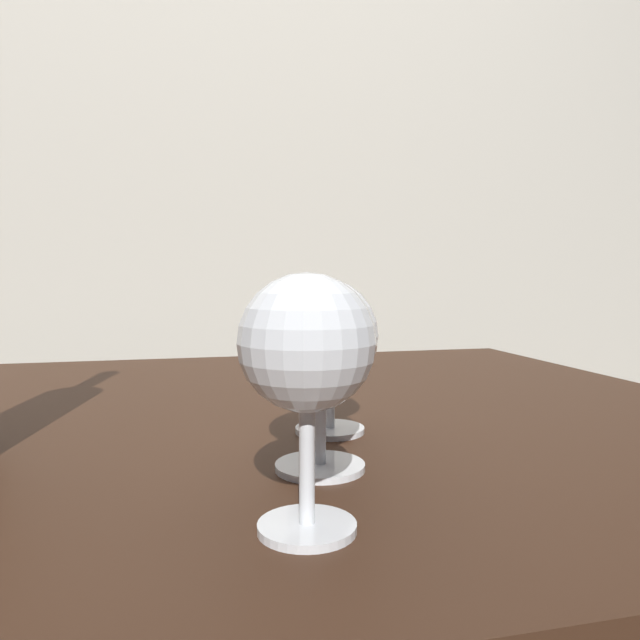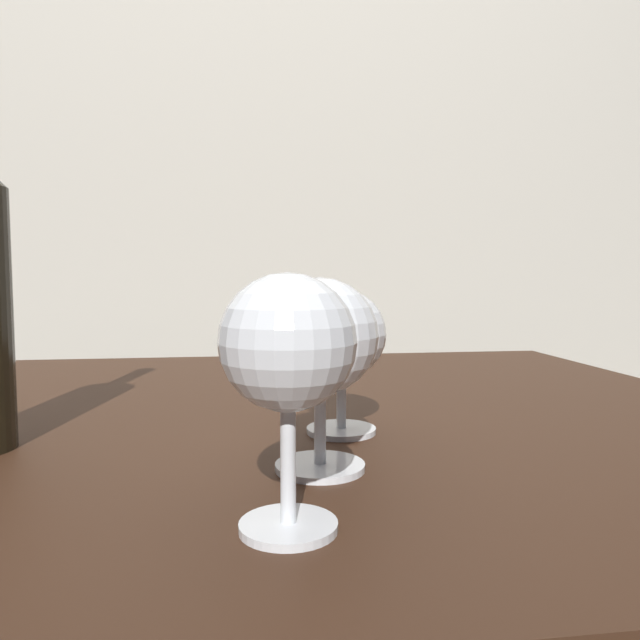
% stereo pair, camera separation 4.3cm
% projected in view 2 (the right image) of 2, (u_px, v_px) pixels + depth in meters
% --- Properties ---
extents(back_wall, '(5.00, 0.08, 2.60)m').
position_uv_depth(back_wall, '(211.00, 132.00, 1.59)').
color(back_wall, beige).
rests_on(back_wall, ground_plane).
extents(dining_table, '(1.26, 0.85, 0.77)m').
position_uv_depth(dining_table, '(176.00, 503.00, 0.64)').
color(dining_table, '#382114').
rests_on(dining_table, ground_plane).
extents(wine_glass_merlot, '(0.08, 0.08, 0.15)m').
position_uv_depth(wine_glass_merlot, '(288.00, 347.00, 0.33)').
color(wine_glass_merlot, white).
rests_on(wine_glass_merlot, dining_table).
extents(wine_glass_cabernet, '(0.09, 0.09, 0.14)m').
position_uv_depth(wine_glass_cabernet, '(320.00, 341.00, 0.43)').
color(wine_glass_cabernet, white).
rests_on(wine_glass_cabernet, dining_table).
extents(wine_glass_chardonnay, '(0.08, 0.08, 0.13)m').
position_uv_depth(wine_glass_chardonnay, '(341.00, 336.00, 0.54)').
color(wine_glass_chardonnay, white).
rests_on(wine_glass_chardonnay, dining_table).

